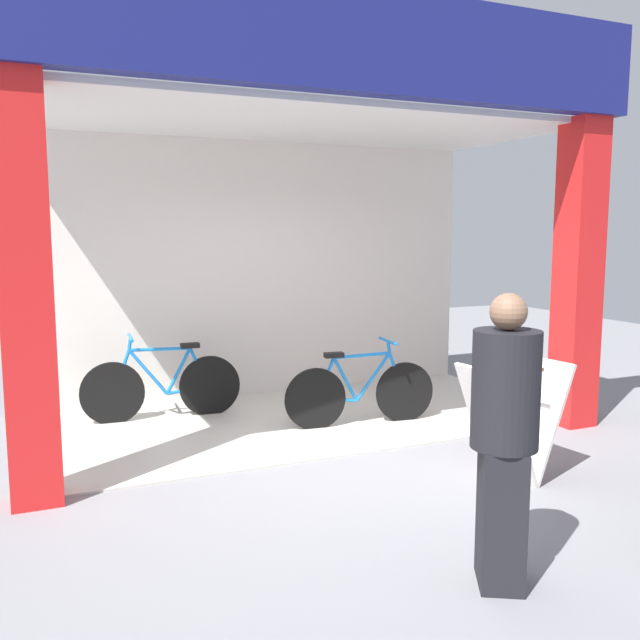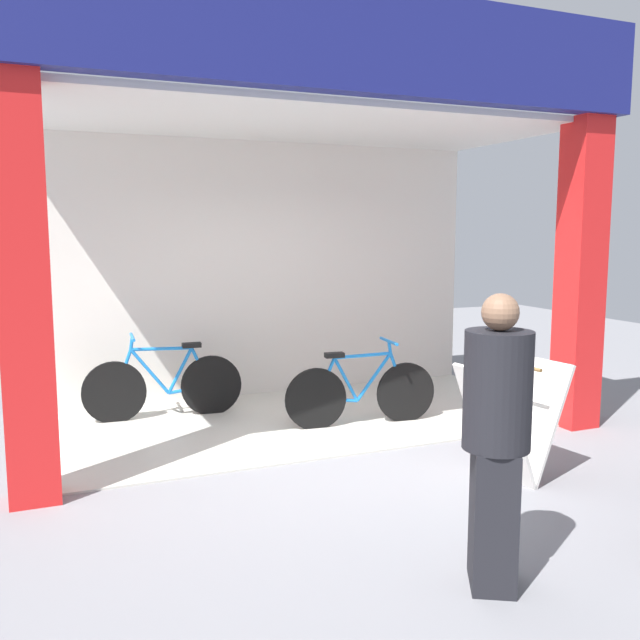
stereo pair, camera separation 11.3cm
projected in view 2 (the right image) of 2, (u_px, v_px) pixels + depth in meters
ground_plane at (348, 456)px, 6.09m from camera, size 19.00×19.00×0.00m
shop_facade at (294, 220)px, 7.03m from camera, size 5.70×2.88×3.94m
bicycle_inside_0 at (164, 385)px, 7.25m from camera, size 1.67×0.46×0.92m
bicycle_inside_1 at (361, 392)px, 6.99m from camera, size 1.61×0.44×0.89m
sandwich_board_sign at (512, 421)px, 5.48m from camera, size 0.86×0.66×0.97m
pedestrian_1 at (496, 437)px, 3.78m from camera, size 0.51×0.51×1.67m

